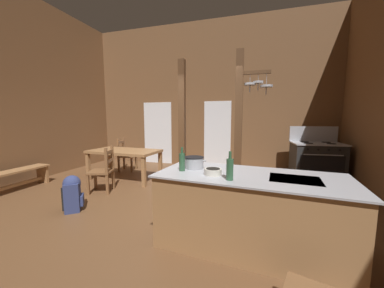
{
  "coord_description": "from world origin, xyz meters",
  "views": [
    {
      "loc": [
        1.55,
        -3.25,
        1.54
      ],
      "look_at": [
        0.32,
        0.87,
        1.02
      ],
      "focal_mm": 20.22,
      "sensor_mm": 36.0,
      "label": 1
    }
  ],
  "objects": [
    {
      "name": "wall_back",
      "position": [
        0.0,
        3.52,
        2.23
      ],
      "size": [
        8.23,
        0.14,
        4.47
      ],
      "primitive_type": "cube",
      "color": "brown",
      "rests_on": "ground_plane"
    },
    {
      "name": "kitchen_island",
      "position": [
        1.5,
        -0.7,
        0.44
      ],
      "size": [
        2.24,
        1.15,
        0.88
      ],
      "color": "#9E7044",
      "rests_on": "ground_plane"
    },
    {
      "name": "dining_table",
      "position": [
        -1.59,
        1.37,
        0.65
      ],
      "size": [
        1.74,
        0.98,
        0.74
      ],
      "color": "#9E7044",
      "rests_on": "ground_plane"
    },
    {
      "name": "mixing_bowl_on_counter",
      "position": [
        1.08,
        -0.83,
        0.92
      ],
      "size": [
        0.2,
        0.2,
        0.07
      ],
      "color": "silver",
      "rests_on": "kitchen_island"
    },
    {
      "name": "support_post_center",
      "position": [
        -0.08,
        1.42,
        1.41
      ],
      "size": [
        0.14,
        0.14,
        2.82
      ],
      "color": "brown",
      "rests_on": "ground_plane"
    },
    {
      "name": "glazed_panel_back_right",
      "position": [
        0.37,
        3.44,
        1.02
      ],
      "size": [
        0.84,
        0.01,
        2.05
      ],
      "primitive_type": "cube",
      "color": "white",
      "rests_on": "ground_plane"
    },
    {
      "name": "stove_range",
      "position": [
        2.99,
        2.65,
        0.48
      ],
      "size": [
        1.2,
        0.9,
        1.32
      ],
      "color": "#282828",
      "rests_on": "ground_plane"
    },
    {
      "name": "ladderback_chair_near_window",
      "position": [
        -1.47,
        0.42,
        0.45
      ],
      "size": [
        0.56,
        0.56,
        0.95
      ],
      "color": "brown",
      "rests_on": "ground_plane"
    },
    {
      "name": "ground_plane",
      "position": [
        0.0,
        0.0,
        -0.05
      ],
      "size": [
        8.23,
        7.69,
        0.1
      ],
      "primitive_type": "cube",
      "color": "brown"
    },
    {
      "name": "bottle_short_on_counter",
      "position": [
        0.67,
        -0.75,
        1.0
      ],
      "size": [
        0.07,
        0.07,
        0.3
      ],
      "color": "#2D5638",
      "rests_on": "kitchen_island"
    },
    {
      "name": "glazed_door_back_left",
      "position": [
        -1.67,
        3.44,
        1.02
      ],
      "size": [
        1.0,
        0.01,
        2.05
      ],
      "primitive_type": "cube",
      "color": "white",
      "rests_on": "ground_plane"
    },
    {
      "name": "bench_along_left_wall",
      "position": [
        -3.32,
        -0.11,
        0.31
      ],
      "size": [
        0.37,
        1.46,
        0.44
      ],
      "color": "#9E7044",
      "rests_on": "ground_plane"
    },
    {
      "name": "ladderback_chair_by_post",
      "position": [
        -2.11,
        2.18,
        0.45
      ],
      "size": [
        0.52,
        0.52,
        0.95
      ],
      "color": "brown",
      "rests_on": "ground_plane"
    },
    {
      "name": "support_post_with_pot_rack",
      "position": [
        1.25,
        1.07,
        1.52
      ],
      "size": [
        0.68,
        0.24,
        2.82
      ],
      "color": "brown",
      "rests_on": "ground_plane"
    },
    {
      "name": "backpack",
      "position": [
        -1.35,
        -0.5,
        0.31
      ],
      "size": [
        0.39,
        0.39,
        0.6
      ],
      "color": "navy",
      "rests_on": "ground_plane"
    },
    {
      "name": "stockpot_on_counter",
      "position": [
        0.77,
        -0.57,
        0.96
      ],
      "size": [
        0.33,
        0.26,
        0.15
      ],
      "color": "#A8AAB2",
      "rests_on": "kitchen_island"
    },
    {
      "name": "bottle_tall_on_counter",
      "position": [
        1.29,
        -0.99,
        1.0
      ],
      "size": [
        0.08,
        0.08,
        0.31
      ],
      "color": "#2D5638",
      "rests_on": "kitchen_island"
    }
  ]
}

